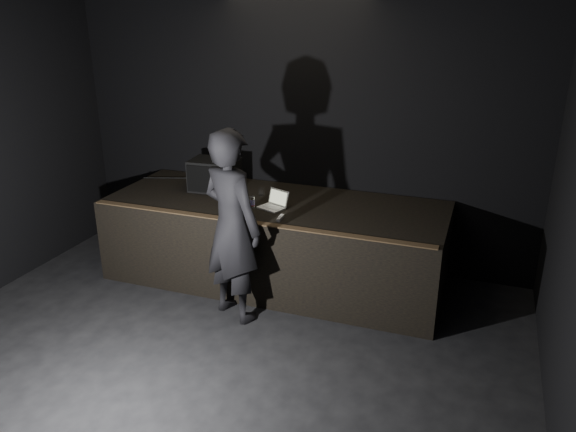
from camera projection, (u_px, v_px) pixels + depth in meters
The scene contains 11 objects.
ground at pixel (154, 422), 4.57m from camera, with size 7.00×7.00×0.00m, color black.
room_walls at pixel (130, 185), 3.85m from camera, with size 6.10×7.10×3.52m.
stage_riser at pixel (275, 241), 6.79m from camera, with size 4.00×1.50×1.00m, color black.
riser_lip at pixel (251, 222), 5.99m from camera, with size 3.92×0.10×0.01m, color brown.
stage_monitor at pixel (215, 175), 6.97m from camera, with size 0.61×0.47×0.39m.
cable at pixel (174, 178), 7.49m from camera, with size 0.02×0.02×0.81m, color black.
laptop at pixel (274, 203), 6.42m from camera, with size 0.36×0.34×0.19m.
beer_can at pixel (252, 203), 6.38m from camera, with size 0.06×0.06×0.14m.
plastic_cup at pixel (261, 191), 6.83m from camera, with size 0.08×0.08×0.10m, color white.
wii_remote at pixel (280, 218), 6.08m from camera, with size 0.04×0.17×0.03m, color silver.
person at pixel (232, 226), 5.80m from camera, with size 0.75×0.50×2.07m, color black.
Camera 1 is at (2.28, -3.08, 3.20)m, focal length 35.00 mm.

